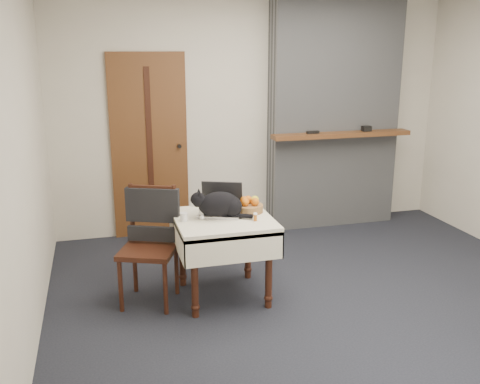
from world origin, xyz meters
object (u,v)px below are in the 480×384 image
object	(u,v)px
door	(149,147)
cream_jar	(184,217)
pill_bottle	(255,217)
side_table	(223,230)
fruit_basket	(249,206)
chair	(151,228)
laptop	(221,206)
cat	(220,205)

from	to	relation	value
door	cream_jar	size ratio (longest dim) A/B	28.86
door	pill_bottle	world-z (taller)	door
side_table	cream_jar	xyz separation A→B (m)	(-0.33, -0.01, 0.15)
cream_jar	fruit_basket	bearing A→B (deg)	9.85
side_table	cream_jar	world-z (taller)	cream_jar
fruit_basket	pill_bottle	bearing A→B (deg)	-95.41
cream_jar	chair	distance (m)	0.32
laptop	chair	bearing A→B (deg)	-159.73
fruit_basket	chair	size ratio (longest dim) A/B	0.24
cream_jar	chair	bearing A→B (deg)	149.84
side_table	fruit_basket	xyz separation A→B (m)	(0.25, 0.09, 0.16)
side_table	laptop	bearing A→B (deg)	86.19
cat	pill_bottle	bearing A→B (deg)	-28.16
laptop	pill_bottle	size ratio (longest dim) A/B	6.55
cat	cream_jar	world-z (taller)	cat
side_table	cat	world-z (taller)	cat
door	fruit_basket	size ratio (longest dim) A/B	8.78
cat	pill_bottle	distance (m)	0.31
door	cream_jar	world-z (taller)	door
chair	cat	bearing A→B (deg)	9.47
side_table	cat	xyz separation A→B (m)	(-0.02, 0.01, 0.22)
door	side_table	bearing A→B (deg)	-76.80
cream_jar	chair	xyz separation A→B (m)	(-0.25, 0.15, -0.12)
door	side_table	xyz separation A→B (m)	(0.40, -1.73, -0.41)
side_table	fruit_basket	world-z (taller)	fruit_basket
laptop	chair	xyz separation A→B (m)	(-0.58, 0.02, -0.15)
door	cream_jar	bearing A→B (deg)	-87.38
laptop	fruit_basket	size ratio (longest dim) A/B	1.88
cat	fruit_basket	size ratio (longest dim) A/B	2.18
door	fruit_basket	bearing A→B (deg)	-68.20
fruit_basket	door	bearing A→B (deg)	111.80
side_table	laptop	xyz separation A→B (m)	(0.01, 0.12, 0.18)
cat	pill_bottle	size ratio (longest dim) A/B	7.60
door	side_table	world-z (taller)	door
fruit_basket	chair	bearing A→B (deg)	176.80
door	laptop	world-z (taller)	door
laptop	pill_bottle	distance (m)	0.35
door	cat	xyz separation A→B (m)	(0.38, -1.72, -0.19)
side_table	chair	world-z (taller)	chair
door	fruit_basket	distance (m)	1.78
cat	door	bearing A→B (deg)	107.57
door	cream_jar	distance (m)	1.76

